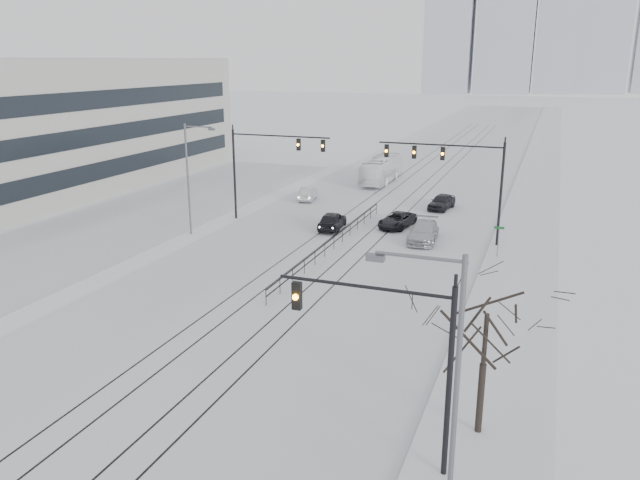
{
  "coord_description": "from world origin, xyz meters",
  "views": [
    {
      "loc": [
        14.85,
        -12.69,
        13.85
      ],
      "look_at": [
        1.99,
        21.68,
        3.2
      ],
      "focal_mm": 35.0,
      "sensor_mm": 36.0,
      "label": 1
    }
  ],
  "objects_px": {
    "sedan_sb_outer": "(308,194)",
    "sedan_nb_front": "(397,220)",
    "sedan_nb_right": "(423,232)",
    "sedan_sb_inner": "(332,221)",
    "traffic_mast_near": "(402,349)",
    "bare_tree": "(486,327)",
    "sedan_nb_far": "(442,202)",
    "box_truck": "(381,170)"
  },
  "relations": [
    {
      "from": "traffic_mast_near",
      "to": "sedan_sb_outer",
      "type": "xyz_separation_m",
      "value": [
        -18.95,
        39.3,
        -3.91
      ]
    },
    {
      "from": "bare_tree",
      "to": "sedan_nb_far",
      "type": "height_order",
      "value": "bare_tree"
    },
    {
      "from": "sedan_nb_front",
      "to": "box_truck",
      "type": "bearing_deg",
      "value": 119.8
    },
    {
      "from": "sedan_nb_right",
      "to": "box_truck",
      "type": "relative_size",
      "value": 0.49
    },
    {
      "from": "bare_tree",
      "to": "sedan_sb_inner",
      "type": "xyz_separation_m",
      "value": [
        -15.25,
        26.43,
        -3.73
      ]
    },
    {
      "from": "bare_tree",
      "to": "sedan_nb_right",
      "type": "bearing_deg",
      "value": 105.97
    },
    {
      "from": "bare_tree",
      "to": "box_truck",
      "type": "distance_m",
      "value": 51.22
    },
    {
      "from": "sedan_nb_right",
      "to": "sedan_nb_front",
      "type": "bearing_deg",
      "value": 126.22
    },
    {
      "from": "sedan_sb_inner",
      "to": "sedan_nb_front",
      "type": "height_order",
      "value": "sedan_sb_inner"
    },
    {
      "from": "sedan_sb_outer",
      "to": "traffic_mast_near",
      "type": "bearing_deg",
      "value": 105.36
    },
    {
      "from": "sedan_nb_front",
      "to": "sedan_nb_far",
      "type": "height_order",
      "value": "sedan_nb_far"
    },
    {
      "from": "traffic_mast_near",
      "to": "box_truck",
      "type": "bearing_deg",
      "value": 105.77
    },
    {
      "from": "sedan_nb_front",
      "to": "box_truck",
      "type": "relative_size",
      "value": 0.43
    },
    {
      "from": "sedan_sb_inner",
      "to": "traffic_mast_near",
      "type": "bearing_deg",
      "value": 107.7
    },
    {
      "from": "sedan_nb_front",
      "to": "bare_tree",
      "type": "bearing_deg",
      "value": -59.74
    },
    {
      "from": "bare_tree",
      "to": "box_truck",
      "type": "height_order",
      "value": "bare_tree"
    },
    {
      "from": "sedan_sb_outer",
      "to": "sedan_nb_front",
      "type": "bearing_deg",
      "value": 136.34
    },
    {
      "from": "sedan_nb_right",
      "to": "sedan_nb_far",
      "type": "bearing_deg",
      "value": 88.41
    },
    {
      "from": "sedan_sb_outer",
      "to": "box_truck",
      "type": "bearing_deg",
      "value": -120.87
    },
    {
      "from": "sedan_nb_far",
      "to": "box_truck",
      "type": "bearing_deg",
      "value": 138.03
    },
    {
      "from": "bare_tree",
      "to": "sedan_sb_inner",
      "type": "distance_m",
      "value": 30.74
    },
    {
      "from": "sedan_sb_outer",
      "to": "sedan_nb_far",
      "type": "distance_m",
      "value": 13.51
    },
    {
      "from": "traffic_mast_near",
      "to": "bare_tree",
      "type": "bearing_deg",
      "value": 51.24
    },
    {
      "from": "sedan_sb_inner",
      "to": "sedan_nb_right",
      "type": "bearing_deg",
      "value": 168.0
    },
    {
      "from": "traffic_mast_near",
      "to": "sedan_sb_outer",
      "type": "distance_m",
      "value": 43.8
    },
    {
      "from": "sedan_nb_front",
      "to": "sedan_nb_right",
      "type": "relative_size",
      "value": 0.87
    },
    {
      "from": "sedan_nb_front",
      "to": "sedan_nb_right",
      "type": "height_order",
      "value": "sedan_nb_right"
    },
    {
      "from": "sedan_sb_outer",
      "to": "sedan_nb_front",
      "type": "relative_size",
      "value": 0.88
    },
    {
      "from": "sedan_sb_inner",
      "to": "sedan_sb_outer",
      "type": "height_order",
      "value": "sedan_sb_inner"
    },
    {
      "from": "traffic_mast_near",
      "to": "sedan_sb_inner",
      "type": "bearing_deg",
      "value": 113.57
    },
    {
      "from": "sedan_sb_inner",
      "to": "sedan_nb_far",
      "type": "distance_m",
      "value": 12.93
    },
    {
      "from": "sedan_sb_inner",
      "to": "sedan_nb_front",
      "type": "bearing_deg",
      "value": -158.6
    },
    {
      "from": "sedan_sb_inner",
      "to": "box_truck",
      "type": "xyz_separation_m",
      "value": [
        -1.64,
        21.83,
        0.71
      ]
    },
    {
      "from": "sedan_nb_front",
      "to": "sedan_nb_far",
      "type": "relative_size",
      "value": 1.06
    },
    {
      "from": "bare_tree",
      "to": "sedan_nb_right",
      "type": "height_order",
      "value": "bare_tree"
    },
    {
      "from": "sedan_nb_front",
      "to": "sedan_sb_inner",
      "type": "bearing_deg",
      "value": -141.94
    },
    {
      "from": "sedan_sb_outer",
      "to": "box_truck",
      "type": "xyz_separation_m",
      "value": [
        4.47,
        11.96,
        0.81
      ]
    },
    {
      "from": "sedan_nb_far",
      "to": "sedan_nb_front",
      "type": "bearing_deg",
      "value": -97.32
    },
    {
      "from": "sedan_nb_right",
      "to": "box_truck",
      "type": "height_order",
      "value": "box_truck"
    },
    {
      "from": "bare_tree",
      "to": "box_truck",
      "type": "xyz_separation_m",
      "value": [
        -16.89,
        48.26,
        -3.02
      ]
    },
    {
      "from": "sedan_sb_inner",
      "to": "sedan_nb_far",
      "type": "bearing_deg",
      "value": -130.7
    },
    {
      "from": "bare_tree",
      "to": "sedan_nb_front",
      "type": "relative_size",
      "value": 1.35
    }
  ]
}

